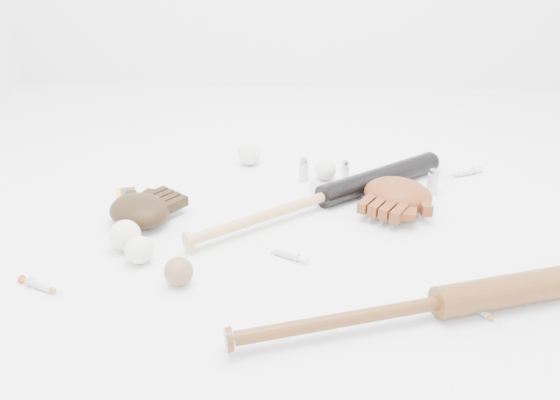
# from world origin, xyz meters

# --- Properties ---
(bat_dark) EXTENTS (0.82, 0.66, 0.07)m
(bat_dark) POSITION_xyz_m (0.11, 0.14, 0.04)
(bat_dark) COLOR black
(bat_dark) RESTS_ON ground
(bat_wood) EXTENTS (0.98, 0.38, 0.07)m
(bat_wood) POSITION_xyz_m (0.36, -0.37, 0.04)
(bat_wood) COLOR brown
(bat_wood) RESTS_ON ground
(glove_dark) EXTENTS (0.32, 0.32, 0.08)m
(glove_dark) POSITION_xyz_m (-0.43, 0.00, 0.04)
(glove_dark) COLOR black
(glove_dark) RESTS_ON ground
(glove_tan) EXTENTS (0.34, 0.34, 0.09)m
(glove_tan) POSITION_xyz_m (0.33, 0.14, 0.05)
(glove_tan) COLOR brown
(glove_tan) RESTS_ON ground
(trading_card) EXTENTS (0.09, 0.11, 0.01)m
(trading_card) POSITION_xyz_m (-0.53, 0.18, 0.00)
(trading_card) COLOR gold
(trading_card) RESTS_ON ground
(pedestal) EXTENTS (0.10, 0.10, 0.04)m
(pedestal) POSITION_xyz_m (0.11, 0.25, 0.02)
(pedestal) COLOR white
(pedestal) RESTS_ON ground
(baseball_on_pedestal) EXTENTS (0.07, 0.07, 0.07)m
(baseball_on_pedestal) POSITION_xyz_m (0.11, 0.25, 0.08)
(baseball_on_pedestal) COLOR white
(baseball_on_pedestal) RESTS_ON pedestal
(baseball_left) EXTENTS (0.07, 0.07, 0.07)m
(baseball_left) POSITION_xyz_m (-0.37, -0.20, 0.04)
(baseball_left) COLOR white
(baseball_left) RESTS_ON ground
(baseball_upper) EXTENTS (0.08, 0.08, 0.08)m
(baseball_upper) POSITION_xyz_m (-0.16, 0.45, 0.04)
(baseball_upper) COLOR white
(baseball_upper) RESTS_ON ground
(baseball_mid) EXTENTS (0.08, 0.08, 0.08)m
(baseball_mid) POSITION_xyz_m (-0.42, -0.14, 0.04)
(baseball_mid) COLOR white
(baseball_mid) RESTS_ON ground
(baseball_aged) EXTENTS (0.07, 0.07, 0.07)m
(baseball_aged) POSITION_xyz_m (-0.25, -0.29, 0.04)
(baseball_aged) COLOR olive
(baseball_aged) RESTS_ON ground
(syringe_1) EXTENTS (0.14, 0.09, 0.02)m
(syringe_1) POSITION_xyz_m (0.00, -0.16, 0.01)
(syringe_1) COLOR #ADBCC6
(syringe_1) RESTS_ON ground
(syringe_2) EXTENTS (0.10, 0.16, 0.02)m
(syringe_2) POSITION_xyz_m (0.22, 0.28, 0.01)
(syringe_2) COLOR #ADBCC6
(syringe_2) RESTS_ON ground
(syringe_3) EXTENTS (0.10, 0.13, 0.02)m
(syringe_3) POSITION_xyz_m (0.44, -0.35, 0.01)
(syringe_3) COLOR #ADBCC6
(syringe_3) RESTS_ON ground
(syringe_4) EXTENTS (0.16, 0.09, 0.02)m
(syringe_4) POSITION_xyz_m (0.60, 0.40, 0.01)
(syringe_4) COLOR #ADBCC6
(syringe_4) RESTS_ON ground
(syringe_5) EXTENTS (0.15, 0.08, 0.02)m
(syringe_5) POSITION_xyz_m (-0.57, -0.33, 0.01)
(syringe_5) COLOR #ADBCC6
(syringe_5) RESTS_ON ground
(vial_0) EXTENTS (0.02, 0.02, 0.06)m
(vial_0) POSITION_xyz_m (0.24, 0.22, 0.03)
(vial_0) COLOR silver
(vial_0) RESTS_ON ground
(vial_1) EXTENTS (0.03, 0.03, 0.07)m
(vial_1) POSITION_xyz_m (0.18, 0.34, 0.03)
(vial_1) COLOR silver
(vial_1) RESTS_ON ground
(vial_2) EXTENTS (0.03, 0.03, 0.08)m
(vial_2) POSITION_xyz_m (0.04, 0.32, 0.04)
(vial_2) COLOR silver
(vial_2) RESTS_ON ground
(vial_3) EXTENTS (0.03, 0.03, 0.08)m
(vial_3) POSITION_xyz_m (0.45, 0.25, 0.04)
(vial_3) COLOR silver
(vial_3) RESTS_ON ground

